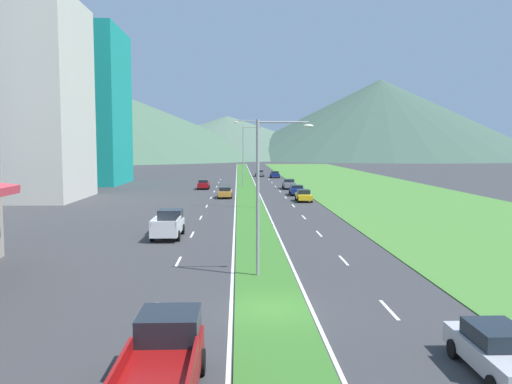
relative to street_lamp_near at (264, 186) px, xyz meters
The scene contains 43 objects.
ground_plane 7.76m from the street_lamp_near, 89.93° to the right, with size 600.00×600.00×0.00m, color #38383A.
grass_median 54.24m from the street_lamp_near, 89.99° to the left, with size 3.20×240.00×0.06m, color #387028.
grass_verge_right 58.02m from the street_lamp_near, 69.12° to the left, with size 24.00×240.00×0.06m, color #477F33.
lane_dash_left_2 9.38m from the street_lamp_near, 129.65° to the right, with size 0.16×2.80×0.01m, color silver.
lane_dash_left_3 8.03m from the street_lamp_near, 143.46° to the left, with size 0.16×2.80×0.01m, color silver.
lane_dash_left_4 15.42m from the street_lamp_near, 110.40° to the left, with size 0.16×2.80×0.01m, color silver.
lane_dash_left_5 24.66m from the street_lamp_near, 102.17° to the left, with size 0.16×2.80×0.01m, color silver.
lane_dash_left_6 34.28m from the street_lamp_near, 98.64° to the left, with size 0.16×2.80×0.01m, color silver.
lane_dash_left_7 44.03m from the street_lamp_near, 96.68° to the left, with size 0.16×2.80×0.01m, color silver.
lane_dash_left_8 53.85m from the street_lamp_near, 95.45° to the left, with size 0.16×2.80×0.01m, color silver.
lane_dash_left_9 63.69m from the street_lamp_near, 94.60° to the left, with size 0.16×2.80×0.01m, color silver.
lane_dash_left_10 73.56m from the street_lamp_near, 93.98° to the left, with size 0.16×2.80×0.01m, color silver.
lane_dash_left_11 83.44m from the street_lamp_near, 93.51° to the left, with size 0.16×2.80×0.01m, color silver.
lane_dash_right_2 9.39m from the street_lamp_near, 50.27° to the right, with size 0.16×2.80×0.01m, color silver.
lane_dash_right_3 8.04m from the street_lamp_near, 36.47° to the left, with size 0.16×2.80×0.01m, color silver.
lane_dash_right_4 15.43m from the street_lamp_near, 69.55° to the left, with size 0.16×2.80×0.01m, color silver.
lane_dash_right_5 24.66m from the street_lamp_near, 77.80° to the left, with size 0.16×2.80×0.01m, color silver.
lane_dash_right_6 34.28m from the street_lamp_near, 81.34° to the left, with size 0.16×2.80×0.01m, color silver.
lane_dash_right_7 44.03m from the street_lamp_near, 83.30° to the left, with size 0.16×2.80×0.01m, color silver.
lane_dash_right_8 53.85m from the street_lamp_near, 84.53° to the left, with size 0.16×2.80×0.01m, color silver.
lane_dash_right_9 63.69m from the street_lamp_near, 85.39° to the left, with size 0.16×2.80×0.01m, color silver.
lane_dash_right_10 73.56m from the street_lamp_near, 86.01° to the left, with size 0.16×2.80×0.01m, color silver.
lane_dash_right_11 83.44m from the street_lamp_near, 86.48° to the left, with size 0.16×2.80×0.01m, color silver.
edge_line_median_left 54.27m from the street_lamp_near, 91.85° to the left, with size 0.16×240.00×0.01m, color silver.
edge_line_median_right 54.27m from the street_lamp_near, 88.14° to the left, with size 0.16×240.00×0.01m, color silver.
domed_building 53.00m from the street_lamp_near, 125.02° to the left, with size 15.30×15.30×37.15m.
midrise_colored 77.80m from the street_lamp_near, 113.72° to the left, with size 17.13×17.13×28.12m, color teal.
hill_far_left 276.93m from the street_lamp_near, 108.13° to the left, with size 217.39×217.39×43.02m, color #47664C.
hill_far_center 277.02m from the street_lamp_near, 91.55° to the left, with size 148.70×148.70×23.91m, color #516B56.
hill_far_right 277.40m from the street_lamp_near, 73.70° to the left, with size 176.74×176.74×43.54m, color #3D5647.
street_lamp_near is the anchor object (origin of this frame).
street_lamp_mid 31.55m from the street_lamp_near, 89.11° to the left, with size 2.75×0.38×10.03m.
street_lamp_far 63.11m from the street_lamp_near, 90.10° to the left, with size 3.54×0.42×10.34m.
car_0 93.95m from the street_lamp_near, 87.81° to the left, with size 1.98×4.47×1.44m.
car_1 88.71m from the street_lamp_near, 85.63° to the left, with size 2.00×4.37×1.43m.
car_2 14.94m from the street_lamp_near, 62.68° to the right, with size 1.88×4.50×1.52m.
car_3 43.64m from the street_lamp_near, 94.19° to the left, with size 1.94×4.27×1.51m.
car_5 39.27m from the street_lamp_near, 79.78° to the left, with size 1.90×4.24×1.50m.
car_6 58.70m from the street_lamp_near, 83.18° to the left, with size 2.00×4.68×1.60m.
car_7 58.69m from the street_lamp_near, 96.91° to the left, with size 1.89×4.06×1.53m.
car_8 47.80m from the street_lamp_near, 81.52° to the left, with size 2.03×4.16×1.43m.
pickup_truck_0 14.65m from the street_lamp_near, 104.58° to the right, with size 2.18×5.40×2.00m.
pickup_truck_1 14.98m from the street_lamp_near, 118.27° to the left, with size 2.18×5.40×2.00m.
Camera 1 is at (-1.43, -22.34, 7.10)m, focal length 37.20 mm.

